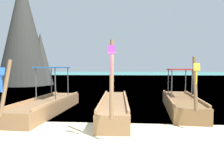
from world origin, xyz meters
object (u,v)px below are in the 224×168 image
Objects in this scene: longtail_boat_blue_ribbon at (47,105)px; longtail_boat_yellow_ribbon at (181,103)px; longtail_boat_violet_ribbon at (114,107)px; karst_rock at (25,33)px.

longtail_boat_blue_ribbon is 6.37m from longtail_boat_yellow_ribbon.
longtail_boat_violet_ribbon is (3.11, -0.07, -0.02)m from longtail_boat_blue_ribbon.
karst_rock reaches higher than longtail_boat_blue_ribbon.
longtail_boat_violet_ribbon is at bearing -1.37° from longtail_boat_blue_ribbon.
longtail_boat_blue_ribbon is at bearing -171.07° from longtail_boat_yellow_ribbon.
longtail_boat_violet_ribbon is at bearing -53.01° from karst_rock.
longtail_boat_violet_ribbon is 0.52× the size of karst_rock.
longtail_boat_yellow_ribbon is (6.29, 0.99, 0.01)m from longtail_boat_blue_ribbon.
longtail_boat_yellow_ribbon is at bearing 18.49° from longtail_boat_violet_ribbon.
longtail_boat_blue_ribbon is 18.91m from karst_rock.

